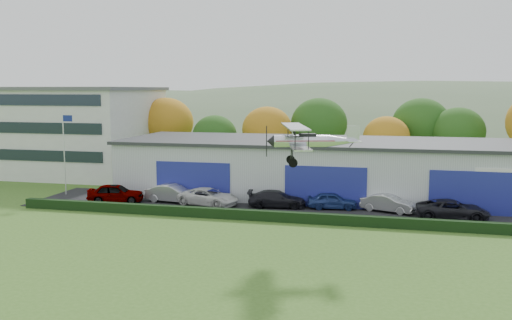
% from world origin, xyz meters
% --- Properties ---
extents(ground, '(300.00, 300.00, 0.00)m').
position_xyz_m(ground, '(0.00, 0.00, 0.00)').
color(ground, '#3E6520').
rests_on(ground, ground).
extents(apron, '(48.00, 9.00, 0.05)m').
position_xyz_m(apron, '(3.00, 21.00, 0.03)').
color(apron, black).
rests_on(apron, ground).
extents(hedge, '(46.00, 0.60, 0.80)m').
position_xyz_m(hedge, '(3.00, 16.20, 0.40)').
color(hedge, black).
rests_on(hedge, ground).
extents(hangar, '(40.60, 12.60, 5.30)m').
position_xyz_m(hangar, '(5.00, 27.98, 2.66)').
color(hangar, '#B2B7BC').
rests_on(hangar, ground).
extents(office_block, '(20.60, 15.60, 10.40)m').
position_xyz_m(office_block, '(-28.00, 35.00, 5.21)').
color(office_block, silver).
rests_on(office_block, ground).
extents(flagpole, '(1.05, 0.10, 8.00)m').
position_xyz_m(flagpole, '(-19.88, 22.00, 4.78)').
color(flagpole, silver).
rests_on(flagpole, ground).
extents(tree_belt, '(75.70, 13.22, 10.12)m').
position_xyz_m(tree_belt, '(0.85, 40.62, 5.61)').
color(tree_belt, '#3D2614').
rests_on(tree_belt, ground).
extents(distant_hills, '(430.00, 196.00, 56.00)m').
position_xyz_m(distant_hills, '(-4.38, 140.00, -13.05)').
color(distant_hills, '#4C6642').
rests_on(distant_hills, ground).
extents(car_0, '(5.26, 3.15, 1.67)m').
position_xyz_m(car_0, '(-13.54, 19.75, 0.89)').
color(car_0, gray).
rests_on(car_0, apron).
extents(car_1, '(5.04, 2.26, 1.61)m').
position_xyz_m(car_1, '(-8.56, 20.96, 0.85)').
color(car_1, silver).
rests_on(car_1, apron).
extents(car_2, '(5.78, 3.63, 1.49)m').
position_xyz_m(car_2, '(-5.01, 20.46, 0.79)').
color(car_2, silver).
rests_on(car_2, apron).
extents(car_3, '(5.20, 2.65, 1.44)m').
position_xyz_m(car_3, '(0.96, 21.03, 0.77)').
color(car_3, black).
rests_on(car_3, apron).
extents(car_4, '(4.32, 2.15, 1.41)m').
position_xyz_m(car_4, '(5.67, 21.50, 0.76)').
color(car_4, navy).
rests_on(car_4, apron).
extents(car_5, '(4.69, 2.90, 1.46)m').
position_xyz_m(car_5, '(10.26, 21.44, 0.78)').
color(car_5, silver).
rests_on(car_5, apron).
extents(car_6, '(5.62, 2.76, 1.53)m').
position_xyz_m(car_6, '(15.17, 19.89, 0.82)').
color(car_6, black).
rests_on(car_6, apron).
extents(biplane, '(5.93, 6.73, 2.51)m').
position_xyz_m(biplane, '(5.22, 9.59, 7.00)').
color(biplane, silver).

